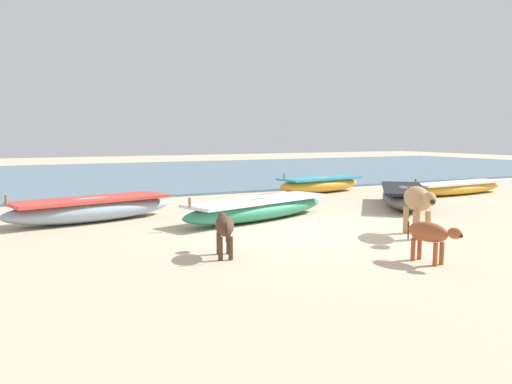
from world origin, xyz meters
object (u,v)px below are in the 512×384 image
object	(u,v)px
fishing_boat_3	(92,209)
fishing_boat_5	(320,184)
fishing_boat_6	(403,196)
fishing_boat_0	(457,188)
fishing_boat_1	(258,208)
calf_near_rust	(430,234)
cow_adult_tan	(418,201)
calf_far_dark	(224,227)

from	to	relation	value
fishing_boat_3	fishing_boat_5	size ratio (longest dim) A/B	1.15
fishing_boat_6	fishing_boat_0	bearing A→B (deg)	149.79
fishing_boat_1	fishing_boat_6	distance (m)	4.70
fishing_boat_3	fishing_boat_5	world-z (taller)	fishing_boat_3
fishing_boat_0	calf_near_rust	xyz separation A→B (m)	(-7.89, -6.42, 0.23)
fishing_boat_6	cow_adult_tan	xyz separation A→B (m)	(-2.83, -3.41, 0.41)
fishing_boat_6	calf_far_dark	xyz separation A→B (m)	(-6.90, -3.20, 0.19)
fishing_boat_6	calf_far_dark	world-z (taller)	fishing_boat_6
fishing_boat_3	fishing_boat_6	distance (m)	8.35
fishing_boat_6	calf_near_rust	bearing A→B (deg)	-0.05
calf_far_dark	calf_near_rust	bearing A→B (deg)	-105.51
fishing_boat_0	fishing_boat_3	xyz separation A→B (m)	(-11.90, 0.04, 0.07)
fishing_boat_1	cow_adult_tan	size ratio (longest dim) A/B	3.11
fishing_boat_3	fishing_boat_1	bearing A→B (deg)	143.05
calf_near_rust	calf_far_dark	xyz separation A→B (m)	(-2.67, 1.88, 0.03)
cow_adult_tan	fishing_boat_1	bearing A→B (deg)	-122.51
fishing_boat_0	fishing_boat_1	bearing A→B (deg)	6.05
fishing_boat_0	fishing_boat_5	world-z (taller)	fishing_boat_5
fishing_boat_1	fishing_boat_6	size ratio (longest dim) A/B	1.19
calf_near_rust	calf_far_dark	world-z (taller)	calf_far_dark
cow_adult_tan	calf_far_dark	world-z (taller)	cow_adult_tan
calf_near_rust	fishing_boat_0	bearing A→B (deg)	122.27
fishing_boat_0	fishing_boat_3	world-z (taller)	fishing_boat_3
fishing_boat_1	fishing_boat_5	bearing A→B (deg)	-155.27
fishing_boat_3	cow_adult_tan	size ratio (longest dim) A/B	2.87
fishing_boat_5	calf_near_rust	size ratio (longest dim) A/B	3.61
fishing_boat_0	fishing_boat_6	bearing A→B (deg)	15.79
fishing_boat_3	fishing_boat_5	distance (m)	8.58
fishing_boat_0	calf_near_rust	world-z (taller)	calf_near_rust
fishing_boat_5	calf_near_rust	distance (m)	10.00
fishing_boat_3	fishing_boat_6	xyz separation A→B (m)	(8.23, -1.38, -0.00)
fishing_boat_5	calf_far_dark	world-z (taller)	fishing_boat_5
fishing_boat_0	fishing_boat_5	bearing A→B (deg)	-39.98
fishing_boat_1	cow_adult_tan	xyz separation A→B (m)	(1.87, -3.23, 0.44)
fishing_boat_1	calf_far_dark	xyz separation A→B (m)	(-2.20, -3.01, 0.22)
fishing_boat_3	cow_adult_tan	xyz separation A→B (m)	(5.40, -4.80, 0.41)
calf_far_dark	fishing_boat_3	bearing A→B (deg)	35.80
fishing_boat_1	cow_adult_tan	distance (m)	3.75
fishing_boat_3	fishing_boat_6	world-z (taller)	fishing_boat_3
fishing_boat_3	cow_adult_tan	bearing A→B (deg)	125.40
calf_far_dark	fishing_boat_6	bearing A→B (deg)	-45.56
fishing_boat_1	calf_far_dark	distance (m)	3.74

